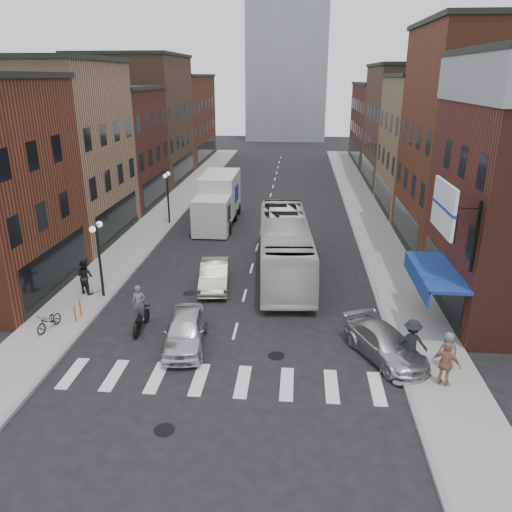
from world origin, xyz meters
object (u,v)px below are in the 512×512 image
(streetlamp_far, at_px, (167,188))
(motorcycle_rider, at_px, (140,310))
(streetlamp_near, at_px, (98,246))
(curb_car, at_px, (385,345))
(sedan_left_far, at_px, (214,275))
(bike_rack, at_px, (78,311))
(ped_right_b, at_px, (446,364))
(box_truck, at_px, (218,201))
(ped_right_c, at_px, (448,350))
(transit_bus, at_px, (285,246))
(billboard_sign, at_px, (446,209))
(ped_left_solo, at_px, (85,276))
(sedan_left_near, at_px, (185,330))
(parked_bicycle, at_px, (49,321))
(ped_right_a, at_px, (412,342))

(streetlamp_far, relative_size, motorcycle_rider, 1.84)
(streetlamp_near, distance_m, curb_car, 14.88)
(motorcycle_rider, relative_size, sedan_left_far, 0.51)
(bike_rack, bearing_deg, ped_right_b, -14.22)
(box_truck, xyz_separation_m, motorcycle_rider, (-0.79, -17.78, -0.83))
(box_truck, bearing_deg, ped_right_c, -58.40)
(transit_bus, bearing_deg, ped_right_b, -64.77)
(billboard_sign, bearing_deg, ped_left_solo, 167.50)
(streetlamp_near, relative_size, ped_left_solo, 2.15)
(motorcycle_rider, relative_size, sedan_left_near, 0.52)
(box_truck, height_order, parked_bicycle, box_truck)
(bike_rack, bearing_deg, streetlamp_far, 89.31)
(ped_left_solo, bearing_deg, streetlamp_far, -71.39)
(billboard_sign, height_order, curb_car, billboard_sign)
(bike_rack, xyz_separation_m, box_truck, (4.04, 17.20, 1.33))
(transit_bus, bearing_deg, ped_right_a, -65.61)
(sedan_left_far, relative_size, ped_right_c, 2.83)
(ped_left_solo, bearing_deg, sedan_left_near, 166.54)
(bike_rack, xyz_separation_m, ped_right_b, (15.98, -4.05, 0.49))
(parked_bicycle, xyz_separation_m, ped_left_solo, (0.04, 4.09, 0.53))
(billboard_sign, distance_m, ped_right_b, 6.04)
(transit_bus, distance_m, sedan_left_near, 9.88)
(motorcycle_rider, bearing_deg, box_truck, 83.22)
(bike_rack, relative_size, box_truck, 0.09)
(motorcycle_rider, bearing_deg, billboard_sign, -5.23)
(curb_car, height_order, ped_right_b, ped_right_b)
(box_truck, distance_m, ped_right_c, 23.54)
(streetlamp_far, relative_size, bike_rack, 5.14)
(billboard_sign, height_order, sedan_left_far, billboard_sign)
(motorcycle_rider, relative_size, ped_right_a, 1.15)
(ped_right_a, bearing_deg, transit_bus, -50.50)
(streetlamp_near, bearing_deg, transit_bus, 25.67)
(box_truck, relative_size, parked_bicycle, 5.46)
(sedan_left_far, bearing_deg, ped_right_c, -41.84)
(billboard_sign, distance_m, streetlamp_near, 16.68)
(sedan_left_far, distance_m, ped_right_a, 11.77)
(streetlamp_near, height_order, motorcycle_rider, streetlamp_near)
(streetlamp_far, bearing_deg, ped_right_a, -52.59)
(billboard_sign, relative_size, parked_bicycle, 2.32)
(sedan_left_far, distance_m, ped_right_b, 13.42)
(transit_bus, distance_m, ped_left_solo, 11.28)
(streetlamp_far, distance_m, bike_rack, 16.87)
(motorcycle_rider, bearing_deg, ped_left_solo, 134.77)
(motorcycle_rider, bearing_deg, streetlamp_far, 95.78)
(box_truck, height_order, ped_right_b, box_truck)
(ped_right_b, bearing_deg, bike_rack, 15.23)
(streetlamp_far, distance_m, curb_car, 23.48)
(motorcycle_rider, height_order, sedan_left_near, motorcycle_rider)
(curb_car, relative_size, ped_right_a, 2.28)
(streetlamp_far, relative_size, ped_right_b, 2.30)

